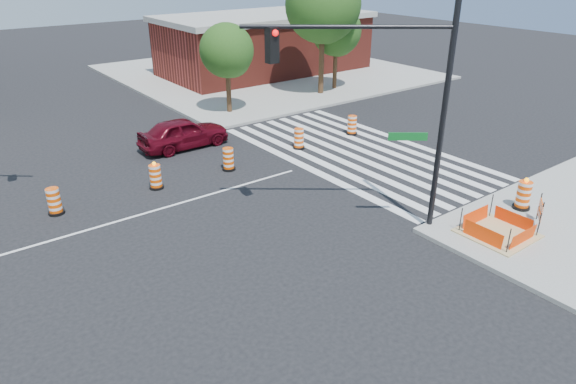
% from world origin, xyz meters
% --- Properties ---
extents(ground, '(120.00, 120.00, 0.00)m').
position_xyz_m(ground, '(0.00, 0.00, 0.00)').
color(ground, black).
rests_on(ground, ground).
extents(sidewalk_ne, '(22.00, 22.00, 0.15)m').
position_xyz_m(sidewalk_ne, '(18.00, 18.00, 0.07)').
color(sidewalk_ne, gray).
rests_on(sidewalk_ne, ground).
extents(crosswalk_east, '(6.75, 13.50, 0.01)m').
position_xyz_m(crosswalk_east, '(10.95, 0.00, 0.01)').
color(crosswalk_east, silver).
rests_on(crosswalk_east, ground).
extents(lane_centerline, '(14.00, 0.12, 0.01)m').
position_xyz_m(lane_centerline, '(0.00, 0.00, 0.01)').
color(lane_centerline, silver).
rests_on(lane_centerline, ground).
extents(excavation_pit, '(2.20, 2.20, 0.90)m').
position_xyz_m(excavation_pit, '(9.00, -9.00, 0.22)').
color(excavation_pit, tan).
rests_on(excavation_pit, ground).
extents(brick_storefront, '(16.50, 8.50, 4.60)m').
position_xyz_m(brick_storefront, '(18.00, 18.00, 2.32)').
color(brick_storefront, maroon).
rests_on(brick_storefront, ground).
extents(red_coupe, '(4.50, 1.83, 1.53)m').
position_xyz_m(red_coupe, '(4.55, 5.69, 0.76)').
color(red_coupe, '#4F0612').
rests_on(red_coupe, ground).
extents(signal_pole_se, '(5.29, 4.11, 8.67)m').
position_xyz_m(signal_pole_se, '(6.30, -6.01, 5.30)').
color(signal_pole_se, black).
rests_on(signal_pole_se, ground).
extents(pit_drum, '(0.64, 0.64, 1.25)m').
position_xyz_m(pit_drum, '(11.46, -8.41, 0.67)').
color(pit_drum, black).
rests_on(pit_drum, ground).
extents(barricade, '(0.76, 0.52, 1.03)m').
position_xyz_m(barricade, '(10.77, -9.45, 0.72)').
color(barricade, '#F34E05').
rests_on(barricade, ground).
extents(tree_north_c, '(3.19, 3.15, 5.35)m').
position_xyz_m(tree_north_c, '(9.51, 9.52, 3.59)').
color(tree_north_c, '#382314').
rests_on(tree_north_c, ground).
extents(tree_north_d, '(4.92, 4.92, 8.37)m').
position_xyz_m(tree_north_d, '(16.92, 9.71, 5.62)').
color(tree_north_d, '#382314').
rests_on(tree_north_d, ground).
extents(tree_north_e, '(3.40, 3.40, 5.79)m').
position_xyz_m(tree_north_e, '(18.62, 10.20, 3.88)').
color(tree_north_e, '#382314').
rests_on(tree_north_e, ground).
extents(median_drum_2, '(0.60, 0.60, 1.02)m').
position_xyz_m(median_drum_2, '(-2.61, 1.99, 0.48)').
color(median_drum_2, black).
rests_on(median_drum_2, ground).
extents(median_drum_3, '(0.60, 0.60, 1.18)m').
position_xyz_m(median_drum_3, '(1.36, 1.89, 0.49)').
color(median_drum_3, black).
rests_on(median_drum_3, ground).
extents(median_drum_4, '(0.60, 0.60, 1.02)m').
position_xyz_m(median_drum_4, '(4.80, 1.81, 0.48)').
color(median_drum_4, black).
rests_on(median_drum_4, ground).
extents(median_drum_5, '(0.60, 0.60, 1.02)m').
position_xyz_m(median_drum_5, '(9.05, 2.12, 0.48)').
color(median_drum_5, black).
rests_on(median_drum_5, ground).
extents(median_drum_6, '(0.60, 0.60, 1.02)m').
position_xyz_m(median_drum_6, '(12.70, 2.14, 0.48)').
color(median_drum_6, black).
rests_on(median_drum_6, ground).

